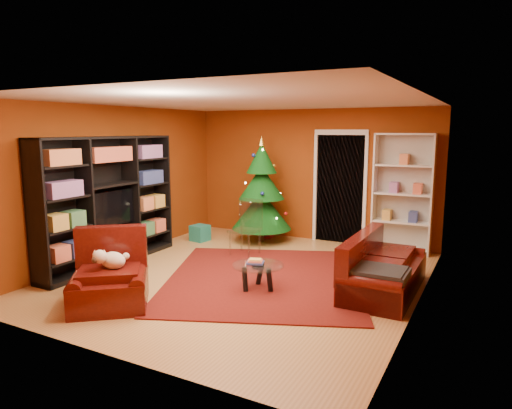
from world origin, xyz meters
The scene contains 17 objects.
floor centered at (0.00, 0.00, -0.03)m, with size 5.00×5.50×0.05m, color #B27D43.
ceiling centered at (0.00, 0.00, 2.62)m, with size 5.00×5.50×0.05m, color silver.
wall_back centered at (0.00, 2.77, 1.30)m, with size 5.00×0.05×2.60m, color #87380E.
wall_left centered at (-2.52, 0.00, 1.30)m, with size 0.05×5.50×2.60m, color #87380E.
wall_right centered at (2.52, 0.00, 1.30)m, with size 0.05×5.50×2.60m, color #87380E.
doorway centered at (0.60, 2.73, 1.05)m, with size 1.06×0.60×2.16m, color black, non-canonical shape.
rug centered at (0.30, 0.04, 0.01)m, with size 2.77×3.23×0.02m, color #61150F.
media_unit centered at (-2.27, -0.43, 1.05)m, with size 0.42×2.73×2.09m, color black, non-canonical shape.
christmas_tree centered at (-0.78, 2.10, 1.02)m, with size 1.18×1.18×2.10m, color #093D0F, non-canonical shape.
gift_box_teal centered at (-1.88, 1.56, 0.16)m, with size 0.32×0.32×0.32m, color #19756A.
gift_box_red centered at (-0.82, 2.44, 0.12)m, with size 0.23×0.23×0.23m, color maroon.
white_bookshelf centered at (1.81, 2.57, 1.07)m, with size 1.02×0.37×2.20m, color white, non-canonical shape.
armchair centered at (-0.91, -1.80, 0.39)m, with size 0.99×0.99×0.77m, color #3A0A07, non-canonical shape.
dog centered at (-0.91, -1.73, 0.58)m, with size 0.40×0.30×0.25m, color beige, non-canonical shape.
sofa centered at (2.02, 0.35, 0.39)m, with size 1.83×0.83×0.79m, color #3A0A07, non-canonical shape.
coffee_table centered at (0.46, -0.41, 0.19)m, with size 0.71×0.71×0.45m, color gray, non-canonical shape.
acrylic_chair centered at (-0.56, 1.03, 0.45)m, with size 0.46×0.50×0.90m, color #66605B, non-canonical shape.
Camera 1 is at (3.28, -5.77, 2.20)m, focal length 32.00 mm.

